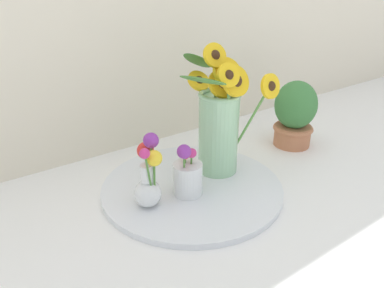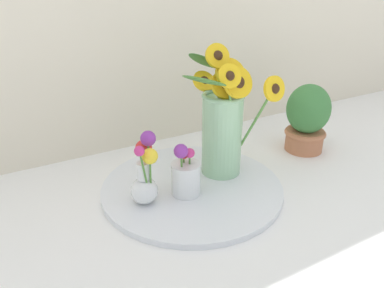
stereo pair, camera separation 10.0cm
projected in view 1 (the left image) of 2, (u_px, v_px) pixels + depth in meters
ground_plane at (210, 200)px, 1.02m from camera, size 6.00×6.00×0.00m
serving_tray at (192, 187)px, 1.06m from camera, size 0.51×0.51×0.02m
mason_jar_sunflowers at (219, 122)px, 1.07m from camera, size 0.26×0.23×0.39m
vase_small_center at (187, 176)px, 1.00m from camera, size 0.08×0.08×0.16m
vase_bulb_right at (148, 177)px, 0.94m from camera, size 0.08×0.10×0.19m
potted_plant at (295, 114)px, 1.30m from camera, size 0.14×0.14×0.23m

